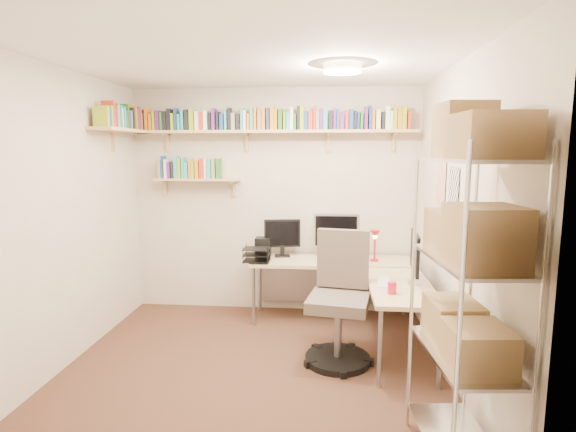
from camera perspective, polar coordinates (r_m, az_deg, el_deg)
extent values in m
plane|color=#3F291B|center=(3.99, -4.31, -18.83)|extent=(3.20, 3.20, 0.00)
cube|color=#C1B39D|center=(5.07, -1.75, 1.86)|extent=(3.20, 0.04, 2.50)
cube|color=#C1B39D|center=(4.17, -26.78, -0.42)|extent=(0.04, 3.00, 2.50)
cube|color=#C1B39D|center=(3.69, 20.81, -1.09)|extent=(0.04, 3.00, 2.50)
cube|color=#C1B39D|center=(2.16, -11.07, -7.06)|extent=(3.20, 0.04, 2.50)
cube|color=white|center=(3.62, -4.76, 19.15)|extent=(3.20, 3.00, 0.04)
cube|color=silver|center=(4.18, 18.85, 4.19)|extent=(0.01, 0.30, 0.42)
cube|color=white|center=(3.80, 20.25, 3.00)|extent=(0.01, 0.28, 0.38)
cylinder|color=#FFEAC6|center=(3.76, 6.93, 18.08)|extent=(0.30, 0.30, 0.06)
cube|color=#DAB37B|center=(4.92, -1.96, 10.65)|extent=(3.05, 0.25, 0.03)
cube|color=#DAB37B|center=(4.91, -20.23, 10.16)|extent=(0.25, 1.00, 0.03)
cube|color=#DAB37B|center=(5.12, -11.42, 4.57)|extent=(0.95, 0.20, 0.02)
cube|color=#DAB37B|center=(5.26, -15.15, 9.45)|extent=(0.03, 0.20, 0.20)
cube|color=#DAB37B|center=(5.02, -5.32, 9.77)|extent=(0.03, 0.20, 0.20)
cube|color=#DAB37B|center=(4.94, 5.16, 9.80)|extent=(0.03, 0.20, 0.20)
cube|color=#DAB37B|center=(5.00, 13.32, 9.59)|extent=(0.03, 0.20, 0.20)
cube|color=black|center=(5.30, -18.18, 11.20)|extent=(0.04, 0.13, 0.18)
cube|color=black|center=(5.28, -17.78, 11.46)|extent=(0.03, 0.14, 0.22)
cube|color=orange|center=(5.27, -17.35, 11.64)|extent=(0.03, 0.13, 0.25)
cube|color=orange|center=(5.25, -16.88, 11.29)|extent=(0.03, 0.15, 0.18)
cube|color=#95AE20|center=(5.24, -16.52, 11.46)|extent=(0.02, 0.14, 0.21)
cube|color=#67217E|center=(5.22, -16.10, 11.55)|extent=(0.04, 0.11, 0.22)
cube|color=#2C6F25|center=(5.21, -15.63, 11.45)|extent=(0.02, 0.14, 0.19)
cube|color=black|center=(5.20, -15.26, 11.54)|extent=(0.04, 0.13, 0.21)
cube|color=black|center=(5.18, -14.77, 11.72)|extent=(0.04, 0.11, 0.23)
cube|color=#95AE20|center=(5.17, -14.31, 11.47)|extent=(0.03, 0.15, 0.18)
cube|color=navy|center=(5.16, -13.94, 11.80)|extent=(0.03, 0.12, 0.24)
cube|color=teal|center=(5.14, -13.53, 11.46)|extent=(0.03, 0.14, 0.17)
cube|color=teal|center=(5.13, -13.12, 11.72)|extent=(0.03, 0.14, 0.22)
cube|color=black|center=(5.12, -12.60, 11.78)|extent=(0.04, 0.13, 0.22)
cube|color=#95AE20|center=(5.10, -12.02, 11.83)|extent=(0.04, 0.15, 0.23)
cube|color=white|center=(5.09, -11.37, 11.71)|extent=(0.04, 0.11, 0.20)
cube|color=red|center=(5.07, -10.86, 11.70)|extent=(0.04, 0.13, 0.19)
cube|color=white|center=(5.06, -10.33, 11.80)|extent=(0.04, 0.12, 0.21)
cube|color=black|center=(5.05, -9.79, 11.73)|extent=(0.02, 0.12, 0.19)
cube|color=#67217E|center=(5.04, -9.34, 11.98)|extent=(0.03, 0.14, 0.23)
cube|color=black|center=(5.03, -8.85, 11.80)|extent=(0.03, 0.12, 0.20)
cube|color=navy|center=(5.02, -8.33, 11.69)|extent=(0.04, 0.13, 0.18)
cube|color=teal|center=(5.01, -7.83, 11.99)|extent=(0.02, 0.13, 0.22)
cube|color=black|center=(5.00, -7.40, 12.09)|extent=(0.03, 0.12, 0.24)
cube|color=gray|center=(4.99, -6.87, 11.79)|extent=(0.04, 0.14, 0.18)
cube|color=black|center=(4.98, -6.28, 11.73)|extent=(0.04, 0.15, 0.17)
cube|color=teal|center=(4.97, -5.79, 12.09)|extent=(0.02, 0.15, 0.23)
cube|color=white|center=(4.97, -5.45, 11.99)|extent=(0.03, 0.12, 0.21)
cube|color=orange|center=(4.96, -4.99, 11.79)|extent=(0.02, 0.14, 0.18)
cube|color=teal|center=(4.96, -4.56, 12.13)|extent=(0.03, 0.15, 0.23)
cube|color=orange|center=(4.95, -4.11, 12.23)|extent=(0.03, 0.13, 0.25)
cube|color=gray|center=(4.94, -3.58, 11.99)|extent=(0.04, 0.15, 0.20)
cube|color=orange|center=(4.94, -3.07, 12.19)|extent=(0.04, 0.13, 0.24)
cube|color=navy|center=(4.93, -2.52, 12.16)|extent=(0.03, 0.14, 0.23)
cube|color=orange|center=(4.92, -2.00, 12.26)|extent=(0.04, 0.11, 0.25)
cube|color=orange|center=(4.92, -1.53, 12.12)|extent=(0.03, 0.11, 0.22)
cube|color=#2C6F25|center=(4.91, -0.95, 12.14)|extent=(0.04, 0.12, 0.22)
cube|color=#95AE20|center=(4.91, -0.41, 11.95)|extent=(0.02, 0.12, 0.19)
cube|color=teal|center=(4.91, 0.04, 11.95)|extent=(0.04, 0.13, 0.19)
cube|color=white|center=(4.90, 0.51, 12.23)|extent=(0.04, 0.12, 0.24)
cube|color=#2C6F25|center=(4.90, 0.93, 11.84)|extent=(0.02, 0.12, 0.17)
cube|color=black|center=(4.90, 1.36, 12.30)|extent=(0.02, 0.15, 0.25)
cube|color=#95AE20|center=(4.90, 1.80, 12.29)|extent=(0.04, 0.12, 0.25)
cube|color=navy|center=(4.89, 2.32, 11.98)|extent=(0.04, 0.14, 0.20)
cube|color=red|center=(4.89, 2.90, 12.00)|extent=(0.04, 0.15, 0.20)
cube|color=red|center=(4.89, 3.42, 12.29)|extent=(0.02, 0.14, 0.25)
cube|color=gray|center=(4.89, 3.80, 11.95)|extent=(0.03, 0.15, 0.19)
cube|color=#67217E|center=(4.89, 4.24, 12.12)|extent=(0.03, 0.13, 0.22)
cube|color=teal|center=(4.89, 4.77, 12.21)|extent=(0.04, 0.14, 0.24)
cube|color=black|center=(4.89, 5.45, 11.99)|extent=(0.04, 0.11, 0.20)
cube|color=#67217E|center=(4.89, 5.93, 12.13)|extent=(0.02, 0.13, 0.23)
cube|color=navy|center=(4.89, 6.33, 12.06)|extent=(0.02, 0.13, 0.22)
cube|color=#67217E|center=(4.89, 6.89, 11.89)|extent=(0.04, 0.13, 0.19)
cube|color=red|center=(4.89, 7.46, 11.99)|extent=(0.03, 0.13, 0.21)
cube|color=navy|center=(4.89, 8.02, 12.01)|extent=(0.04, 0.12, 0.21)
cube|color=black|center=(4.90, 8.53, 11.90)|extent=(0.03, 0.15, 0.20)
cube|color=navy|center=(4.90, 8.90, 11.82)|extent=(0.02, 0.11, 0.18)
cube|color=#2C6F25|center=(4.90, 9.31, 11.81)|extent=(0.03, 0.15, 0.18)
cube|color=#67217E|center=(4.91, 9.85, 12.11)|extent=(0.03, 0.12, 0.24)
cube|color=navy|center=(4.91, 10.39, 12.15)|extent=(0.03, 0.12, 0.25)
cube|color=orange|center=(4.91, 10.77, 11.95)|extent=(0.03, 0.11, 0.22)
cube|color=white|center=(4.92, 11.36, 11.87)|extent=(0.04, 0.11, 0.21)
cube|color=black|center=(4.92, 11.93, 11.72)|extent=(0.03, 0.13, 0.18)
cube|color=white|center=(4.93, 12.46, 12.00)|extent=(0.04, 0.14, 0.23)
cube|color=white|center=(4.93, 12.93, 11.74)|extent=(0.03, 0.11, 0.19)
cube|color=#95AE20|center=(4.94, 13.37, 11.89)|extent=(0.04, 0.13, 0.22)
cube|color=orange|center=(4.95, 13.93, 11.86)|extent=(0.04, 0.12, 0.22)
cube|color=#95AE20|center=(4.95, 14.49, 11.97)|extent=(0.04, 0.12, 0.24)
cube|color=red|center=(4.96, 15.06, 11.67)|extent=(0.03, 0.13, 0.20)
cube|color=#95AE20|center=(4.53, -22.65, 11.62)|extent=(0.14, 0.04, 0.19)
cube|color=navy|center=(4.57, -22.36, 11.55)|extent=(0.13, 0.04, 0.18)
cube|color=#95AE20|center=(4.62, -22.08, 11.63)|extent=(0.13, 0.03, 0.20)
cube|color=red|center=(4.65, -21.87, 11.92)|extent=(0.12, 0.03, 0.25)
cube|color=#67217E|center=(4.69, -21.62, 11.50)|extent=(0.11, 0.04, 0.18)
cube|color=orange|center=(4.72, -21.45, 11.68)|extent=(0.13, 0.02, 0.22)
cube|color=teal|center=(4.75, -21.28, 11.79)|extent=(0.12, 0.04, 0.23)
cube|color=teal|center=(4.78, -21.08, 11.68)|extent=(0.14, 0.02, 0.22)
cube|color=white|center=(4.81, -20.93, 11.50)|extent=(0.13, 0.02, 0.19)
cube|color=teal|center=(4.84, -20.75, 11.60)|extent=(0.15, 0.02, 0.21)
cube|color=navy|center=(4.88, -20.53, 11.46)|extent=(0.12, 0.03, 0.19)
cube|color=#2C6F25|center=(4.91, -20.34, 11.38)|extent=(0.12, 0.03, 0.18)
cube|color=#2C6F25|center=(4.94, -20.20, 11.77)|extent=(0.12, 0.02, 0.25)
cube|color=#67217E|center=(4.97, -19.98, 11.34)|extent=(0.13, 0.03, 0.18)
cube|color=teal|center=(5.01, -19.79, 11.39)|extent=(0.11, 0.04, 0.19)
cube|color=black|center=(5.05, -19.60, 11.55)|extent=(0.13, 0.03, 0.22)
cube|color=orange|center=(5.09, -19.42, 11.69)|extent=(0.15, 0.02, 0.25)
cube|color=#2C6F25|center=(5.12, -19.23, 11.46)|extent=(0.14, 0.03, 0.21)
cube|color=#67217E|center=(5.16, -19.05, 11.64)|extent=(0.14, 0.03, 0.25)
cube|color=red|center=(5.20, -18.85, 11.53)|extent=(0.14, 0.04, 0.23)
cube|color=white|center=(5.24, -18.63, 11.26)|extent=(0.12, 0.03, 0.19)
cube|color=red|center=(5.28, -18.45, 11.35)|extent=(0.14, 0.04, 0.21)
cube|color=gray|center=(5.24, -15.83, 5.74)|extent=(0.03, 0.14, 0.20)
cube|color=navy|center=(5.23, -15.50, 6.01)|extent=(0.02, 0.13, 0.25)
cube|color=white|center=(5.22, -15.10, 5.80)|extent=(0.03, 0.15, 0.21)
cube|color=#67217E|center=(5.21, -14.74, 5.66)|extent=(0.03, 0.12, 0.18)
cube|color=black|center=(5.19, -14.32, 5.70)|extent=(0.02, 0.14, 0.19)
cube|color=teal|center=(5.18, -13.94, 6.03)|extent=(0.04, 0.12, 0.24)
cube|color=#95AE20|center=(5.17, -13.51, 5.90)|extent=(0.03, 0.12, 0.22)
cube|color=teal|center=(5.16, -13.07, 5.99)|extent=(0.02, 0.14, 0.23)
cube|color=teal|center=(5.15, -12.70, 5.68)|extent=(0.04, 0.11, 0.18)
cube|color=orange|center=(5.13, -12.19, 5.93)|extent=(0.03, 0.12, 0.22)
cube|color=#95AE20|center=(5.12, -11.84, 5.77)|extent=(0.02, 0.14, 0.19)
cube|color=orange|center=(5.11, -11.38, 5.84)|extent=(0.04, 0.12, 0.20)
cube|color=red|center=(5.10, -10.80, 5.95)|extent=(0.04, 0.12, 0.22)
cube|color=white|center=(5.08, -10.34, 5.96)|extent=(0.03, 0.11, 0.22)
cube|color=teal|center=(5.07, -9.87, 5.93)|extent=(0.04, 0.14, 0.21)
cube|color=gray|center=(5.06, -9.35, 5.99)|extent=(0.04, 0.12, 0.22)
cube|color=#2C6F25|center=(5.05, -8.78, 5.98)|extent=(0.04, 0.11, 0.22)
cube|color=beige|center=(4.83, 5.56, -5.78)|extent=(1.71, 0.54, 0.04)
cube|color=beige|center=(4.07, 14.02, -8.66)|extent=(0.54, 1.17, 0.04)
cylinder|color=gray|center=(4.76, -4.40, -10.13)|extent=(0.04, 0.04, 0.63)
cylinder|color=gray|center=(5.19, -3.59, -8.57)|extent=(0.04, 0.04, 0.63)
cylinder|color=gray|center=(5.21, 14.52, -8.76)|extent=(0.04, 0.04, 0.63)
cylinder|color=gray|center=(3.66, 11.58, -16.14)|extent=(0.04, 0.04, 0.63)
cylinder|color=gray|center=(3.74, 18.71, -15.88)|extent=(0.04, 0.04, 0.63)
cube|color=gray|center=(5.13, 5.49, -8.27)|extent=(1.62, 0.02, 0.49)
cube|color=silver|center=(4.87, 6.13, -1.89)|extent=(0.49, 0.03, 0.38)
cube|color=black|center=(4.85, 6.13, -1.92)|extent=(0.45, 0.00, 0.33)
cube|color=black|center=(4.90, -0.73, -2.21)|extent=(0.40, 0.03, 0.31)
cube|color=black|center=(4.06, 15.82, -4.45)|extent=(0.03, 0.52, 0.34)
cube|color=white|center=(4.06, 15.57, -4.45)|extent=(0.00, 0.47, 0.29)
cube|color=white|center=(4.66, 6.14, -5.97)|extent=(0.38, 0.12, 0.01)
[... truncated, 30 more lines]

